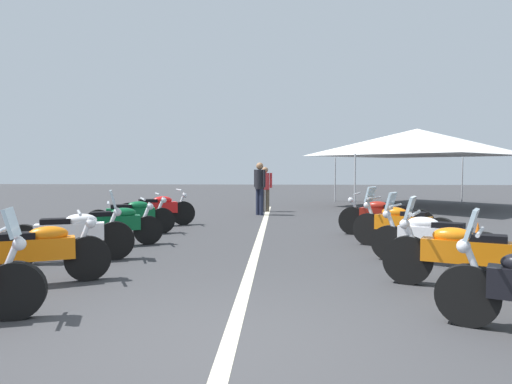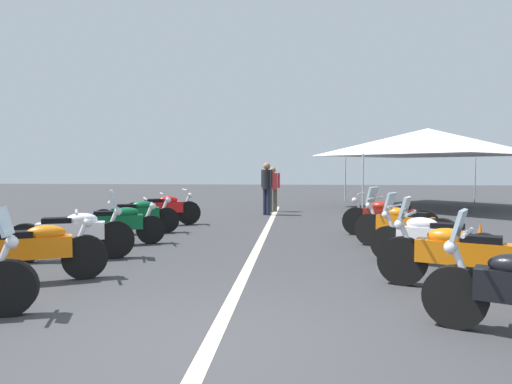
{
  "view_description": "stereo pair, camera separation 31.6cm",
  "coord_description": "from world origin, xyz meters",
  "px_view_note": "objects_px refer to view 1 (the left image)",
  "views": [
    {
      "loc": [
        -4.09,
        -0.47,
        1.63
      ],
      "look_at": [
        4.87,
        0.0,
        1.15
      ],
      "focal_mm": 32.77,
      "sensor_mm": 36.0,
      "label": 1
    },
    {
      "loc": [
        -4.09,
        -0.79,
        1.63
      ],
      "look_at": [
        4.87,
        0.0,
        1.15
      ],
      "focal_mm": 32.77,
      "sensor_mm": 36.0,
      "label": 2
    }
  ],
  "objects_px": {
    "traffic_cone_1": "(478,239)",
    "motorcycle_left_row_4": "(132,216)",
    "motorcycle_left_row_1": "(36,252)",
    "motorcycle_right_row_3": "(401,225)",
    "motorcycle_left_row_5": "(157,209)",
    "motorcycle_right_row_1": "(465,254)",
    "motorcycle_right_row_4": "(384,217)",
    "motorcycle_left_row_3": "(115,225)",
    "motorcycle_left_row_2": "(72,234)",
    "motorcycle_right_row_2": "(432,238)",
    "bystander_0": "(260,184)",
    "bystander_1": "(265,186)",
    "event_tent": "(417,142)"
  },
  "relations": [
    {
      "from": "motorcycle_right_row_2",
      "to": "bystander_0",
      "type": "bearing_deg",
      "value": -37.24
    },
    {
      "from": "traffic_cone_1",
      "to": "bystander_1",
      "type": "distance_m",
      "value": 9.31
    },
    {
      "from": "motorcycle_left_row_5",
      "to": "motorcycle_right_row_1",
      "type": "distance_m",
      "value": 8.7
    },
    {
      "from": "motorcycle_left_row_1",
      "to": "motorcycle_left_row_4",
      "type": "relative_size",
      "value": 0.93
    },
    {
      "from": "motorcycle_right_row_3",
      "to": "bystander_1",
      "type": "xyz_separation_m",
      "value": [
        7.69,
        2.98,
        0.48
      ]
    },
    {
      "from": "motorcycle_right_row_2",
      "to": "bystander_1",
      "type": "distance_m",
      "value": 9.76
    },
    {
      "from": "bystander_1",
      "to": "motorcycle_right_row_4",
      "type": "bearing_deg",
      "value": -166.72
    },
    {
      "from": "motorcycle_left_row_1",
      "to": "motorcycle_right_row_2",
      "type": "bearing_deg",
      "value": -10.8
    },
    {
      "from": "motorcycle_right_row_2",
      "to": "event_tent",
      "type": "relative_size",
      "value": 0.29
    },
    {
      "from": "motorcycle_left_row_3",
      "to": "motorcycle_right_row_4",
      "type": "height_order",
      "value": "motorcycle_right_row_4"
    },
    {
      "from": "motorcycle_left_row_2",
      "to": "traffic_cone_1",
      "type": "xyz_separation_m",
      "value": [
        1.05,
        -7.25,
        -0.19
      ]
    },
    {
      "from": "motorcycle_left_row_2",
      "to": "motorcycle_left_row_5",
      "type": "relative_size",
      "value": 1.02
    },
    {
      "from": "motorcycle_left_row_3",
      "to": "event_tent",
      "type": "distance_m",
      "value": 13.65
    },
    {
      "from": "motorcycle_left_row_5",
      "to": "motorcycle_right_row_2",
      "type": "relative_size",
      "value": 1.07
    },
    {
      "from": "motorcycle_left_row_4",
      "to": "event_tent",
      "type": "height_order",
      "value": "event_tent"
    },
    {
      "from": "motorcycle_left_row_1",
      "to": "motorcycle_right_row_3",
      "type": "xyz_separation_m",
      "value": [
        3.2,
        -5.78,
        0.02
      ]
    },
    {
      "from": "event_tent",
      "to": "motorcycle_right_row_1",
      "type": "bearing_deg",
      "value": 166.63
    },
    {
      "from": "bystander_0",
      "to": "motorcycle_right_row_1",
      "type": "bearing_deg",
      "value": 62.46
    },
    {
      "from": "traffic_cone_1",
      "to": "motorcycle_left_row_4",
      "type": "bearing_deg",
      "value": 73.08
    },
    {
      "from": "motorcycle_right_row_2",
      "to": "event_tent",
      "type": "bearing_deg",
      "value": -73.96
    },
    {
      "from": "motorcycle_left_row_2",
      "to": "motorcycle_right_row_1",
      "type": "xyz_separation_m",
      "value": [
        -1.55,
        -6.01,
        0.0
      ]
    },
    {
      "from": "motorcycle_left_row_2",
      "to": "motorcycle_right_row_3",
      "type": "xyz_separation_m",
      "value": [
        1.63,
        -5.99,
        -0.0
      ]
    },
    {
      "from": "motorcycle_left_row_1",
      "to": "bystander_1",
      "type": "xyz_separation_m",
      "value": [
        10.89,
        -2.8,
        0.5
      ]
    },
    {
      "from": "bystander_0",
      "to": "traffic_cone_1",
      "type": "bearing_deg",
      "value": 76.34
    },
    {
      "from": "motorcycle_left_row_1",
      "to": "bystander_0",
      "type": "height_order",
      "value": "bystander_0"
    },
    {
      "from": "motorcycle_left_row_1",
      "to": "motorcycle_right_row_1",
      "type": "distance_m",
      "value": 5.8
    },
    {
      "from": "motorcycle_right_row_3",
      "to": "event_tent",
      "type": "distance_m",
      "value": 10.74
    },
    {
      "from": "motorcycle_left_row_3",
      "to": "bystander_0",
      "type": "relative_size",
      "value": 1.04
    },
    {
      "from": "motorcycle_left_row_4",
      "to": "motorcycle_right_row_3",
      "type": "height_order",
      "value": "motorcycle_right_row_3"
    },
    {
      "from": "bystander_0",
      "to": "event_tent",
      "type": "distance_m",
      "value": 7.41
    },
    {
      "from": "bystander_1",
      "to": "motorcycle_right_row_3",
      "type": "bearing_deg",
      "value": -171.99
    },
    {
      "from": "motorcycle_left_row_1",
      "to": "motorcycle_left_row_3",
      "type": "xyz_separation_m",
      "value": [
        3.18,
        0.03,
        -0.01
      ]
    },
    {
      "from": "motorcycle_left_row_5",
      "to": "motorcycle_right_row_2",
      "type": "bearing_deg",
      "value": -64.65
    },
    {
      "from": "motorcycle_left_row_3",
      "to": "motorcycle_left_row_5",
      "type": "xyz_separation_m",
      "value": [
        3.3,
        0.02,
        0.02
      ]
    },
    {
      "from": "motorcycle_right_row_3",
      "to": "motorcycle_right_row_4",
      "type": "bearing_deg",
      "value": -56.66
    },
    {
      "from": "motorcycle_right_row_3",
      "to": "bystander_1",
      "type": "height_order",
      "value": "bystander_1"
    },
    {
      "from": "motorcycle_left_row_1",
      "to": "motorcycle_right_row_4",
      "type": "relative_size",
      "value": 0.89
    },
    {
      "from": "motorcycle_left_row_2",
      "to": "bystander_1",
      "type": "height_order",
      "value": "bystander_1"
    },
    {
      "from": "motorcycle_right_row_1",
      "to": "motorcycle_right_row_2",
      "type": "height_order",
      "value": "motorcycle_right_row_1"
    },
    {
      "from": "motorcycle_left_row_4",
      "to": "motorcycle_right_row_3",
      "type": "xyz_separation_m",
      "value": [
        -1.63,
        -6.01,
        0.02
      ]
    },
    {
      "from": "motorcycle_left_row_4",
      "to": "motorcycle_right_row_4",
      "type": "xyz_separation_m",
      "value": [
        0.01,
        -6.03,
        0.01
      ]
    },
    {
      "from": "motorcycle_right_row_3",
      "to": "motorcycle_left_row_3",
      "type": "bearing_deg",
      "value": 34.48
    },
    {
      "from": "motorcycle_left_row_4",
      "to": "motorcycle_right_row_4",
      "type": "bearing_deg",
      "value": -22.51
    },
    {
      "from": "motorcycle_right_row_2",
      "to": "motorcycle_left_row_2",
      "type": "bearing_deg",
      "value": 31.4
    },
    {
      "from": "motorcycle_left_row_1",
      "to": "motorcycle_right_row_2",
      "type": "xyz_separation_m",
      "value": [
        1.64,
        -5.88,
        0.0
      ]
    },
    {
      "from": "traffic_cone_1",
      "to": "bystander_0",
      "type": "xyz_separation_m",
      "value": [
        7.01,
        4.38,
        0.77
      ]
    },
    {
      "from": "motorcycle_left_row_2",
      "to": "bystander_0",
      "type": "bearing_deg",
      "value": 49.96
    },
    {
      "from": "motorcycle_left_row_5",
      "to": "motorcycle_right_row_1",
      "type": "relative_size",
      "value": 0.99
    },
    {
      "from": "motorcycle_left_row_2",
      "to": "motorcycle_right_row_2",
      "type": "distance_m",
      "value": 6.1
    },
    {
      "from": "motorcycle_right_row_2",
      "to": "bystander_1",
      "type": "height_order",
      "value": "bystander_1"
    }
  ]
}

